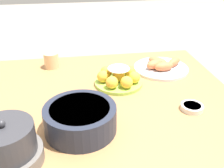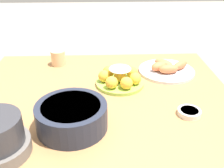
% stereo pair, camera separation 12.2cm
% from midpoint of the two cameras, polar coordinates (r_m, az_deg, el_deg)
% --- Properties ---
extents(dining_table, '(1.21, 1.06, 0.73)m').
position_cam_midpoint_polar(dining_table, '(1.23, -4.39, -7.09)').
color(dining_table, '#A87547').
rests_on(dining_table, ground_plane).
extents(cake_plate, '(0.24, 0.24, 0.10)m').
position_cam_midpoint_polar(cake_plate, '(1.28, -1.27, 1.39)').
color(cake_plate, '#99CC4C').
rests_on(cake_plate, dining_table).
extents(serving_bowl, '(0.27, 0.27, 0.10)m').
position_cam_midpoint_polar(serving_bowl, '(0.98, -10.49, -7.43)').
color(serving_bowl, '#232838').
rests_on(serving_bowl, dining_table).
extents(sauce_bowl, '(0.09, 0.09, 0.02)m').
position_cam_midpoint_polar(sauce_bowl, '(1.13, 14.11, -4.99)').
color(sauce_bowl, silver).
rests_on(sauce_bowl, dining_table).
extents(seafood_platter, '(0.30, 0.30, 0.06)m').
position_cam_midpoint_polar(seafood_platter, '(1.46, 8.38, 3.79)').
color(seafood_platter, silver).
rests_on(seafood_platter, dining_table).
extents(cup_near, '(0.08, 0.08, 0.08)m').
position_cam_midpoint_polar(cup_near, '(1.52, -15.33, 4.94)').
color(cup_near, '#DBB27F').
rests_on(cup_near, dining_table).
extents(warming_pot, '(0.22, 0.22, 0.16)m').
position_cam_midpoint_polar(warming_pot, '(0.92, -25.61, -12.25)').
color(warming_pot, '#66605B').
rests_on(warming_pot, dining_table).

